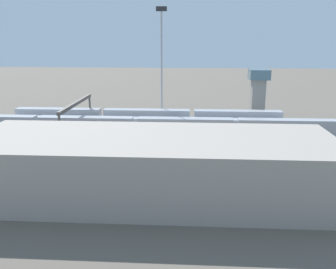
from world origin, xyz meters
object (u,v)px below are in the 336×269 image
Objects in this scene: light_mast_0 at (162,53)px; maintenance_shed at (152,166)px; train_on_track_0 at (147,119)px; signal_gantry at (76,107)px; control_tower at (258,89)px; train_on_track_2 at (185,128)px; train_on_track_1 at (167,125)px.

light_mast_0 reaches higher than maintenance_shed.
train_on_track_0 is at bearing -82.21° from maintenance_shed.
train_on_track_0 is 19.47m from signal_gantry.
control_tower reaches higher than train_on_track_0.
train_on_track_2 is (-10.42, 10.00, 0.00)m from train_on_track_0.
light_mast_0 is 1.26× the size of signal_gantry.
light_mast_0 is (1.94, -8.13, 17.63)m from train_on_track_1.
maintenance_shed is (-21.88, 32.89, -2.70)m from signal_gantry.
train_on_track_0 is at bearing 28.19° from control_tower.
signal_gantry reaches higher than train_on_track_2.
maintenance_shed reaches higher than train_on_track_1.
control_tower reaches higher than train_on_track_2.
signal_gantry reaches higher than train_on_track_0.
signal_gantry is at bearing 0.00° from train_on_track_2.
train_on_track_2 is 33.27m from maintenance_shed.
train_on_track_2 is at bearing -97.87° from maintenance_shed.
light_mast_0 is 2.19× the size of control_tower.
train_on_track_2 is 3.80× the size of light_mast_0.
train_on_track_0 is 43.34m from maintenance_shed.
train_on_track_0 reaches higher than train_on_track_1.
maintenance_shed is at bearing 82.13° from train_on_track_2.
maintenance_shed is at bearing 66.33° from control_tower.
train_on_track_0 is at bearing -43.84° from train_on_track_2.
signal_gantry is at bearing 33.52° from light_mast_0.
train_on_track_1 is at bearing 139.01° from train_on_track_0.
maintenance_shed is at bearing 123.63° from signal_gantry.
control_tower is at bearing -151.81° from train_on_track_0.
light_mast_0 reaches higher than signal_gantry.
train_on_track_2 reaches higher than train_on_track_1.
signal_gantry is (26.42, 0.00, 4.80)m from train_on_track_2.
train_on_track_1 is 35.20m from control_tower.
train_on_track_0 is (5.75, -5.00, 0.58)m from train_on_track_1.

